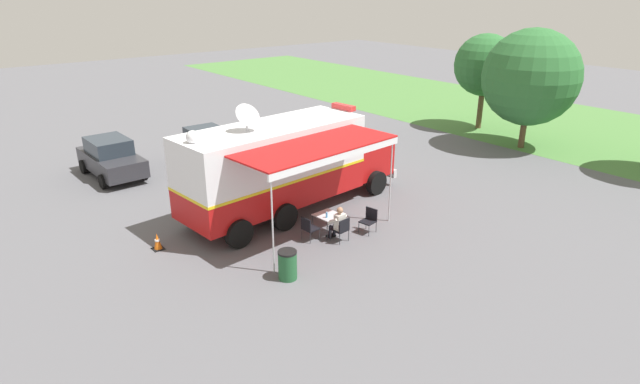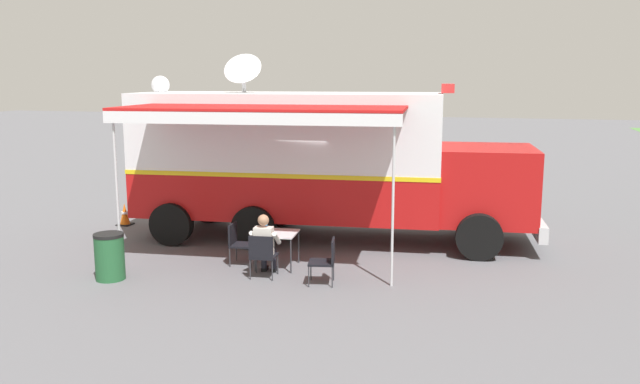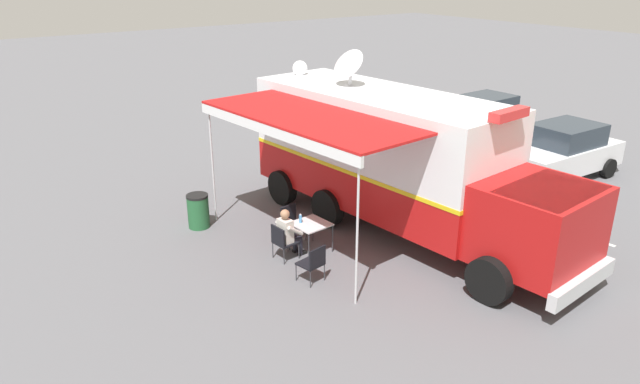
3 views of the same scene
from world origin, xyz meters
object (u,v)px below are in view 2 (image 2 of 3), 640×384
object	(u,v)px
seated_responder	(265,243)
traffic_cone	(125,215)
car_behind_truck	(379,165)
command_truck	(319,159)
car_far_corner	(272,157)
water_bottle	(266,229)
folding_chair_beside_table	(238,240)
folding_chair_at_table	(263,253)
trash_bin	(110,256)
folding_chair_spare_by_truck	(327,258)
folding_table	(277,235)

from	to	relation	value
seated_responder	traffic_cone	world-z (taller)	seated_responder
traffic_cone	car_behind_truck	world-z (taller)	car_behind_truck
command_truck	car_far_corner	world-z (taller)	command_truck
water_bottle	folding_chair_beside_table	size ratio (longest dim) A/B	0.26
folding_chair_at_table	trash_bin	bearing A→B (deg)	-73.77
folding_chair_beside_table	trash_bin	world-z (taller)	trash_bin
seated_responder	command_truck	bearing A→B (deg)	175.69
folding_chair_at_table	seated_responder	bearing A→B (deg)	-174.97
car_behind_truck	car_far_corner	xyz separation A→B (m)	(-1.24, -4.30, 0.00)
folding_chair_beside_table	trash_bin	xyz separation A→B (m)	(1.61, -2.01, -0.06)
folding_chair_spare_by_truck	folding_chair_beside_table	bearing A→B (deg)	-110.46
command_truck	traffic_cone	world-z (taller)	command_truck
water_bottle	command_truck	bearing A→B (deg)	172.13
traffic_cone	car_behind_truck	size ratio (longest dim) A/B	0.14
folding_table	folding_chair_at_table	world-z (taller)	folding_chair_at_table
water_bottle	folding_chair_at_table	xyz separation A→B (m)	(0.62, 0.15, -0.32)
command_truck	traffic_cone	bearing A→B (deg)	-90.54
folding_chair_at_table	folding_chair_spare_by_truck	world-z (taller)	same
folding_chair_spare_by_truck	car_behind_truck	bearing A→B (deg)	-175.25
folding_table	traffic_cone	distance (m)	5.78
folding_table	water_bottle	bearing A→B (deg)	-45.12
folding_chair_spare_by_truck	traffic_cone	distance (m)	7.26
folding_chair_beside_table	folding_chair_spare_by_truck	size ratio (longest dim) A/B	1.00
water_bottle	car_far_corner	distance (m)	11.60
folding_chair_beside_table	car_behind_truck	distance (m)	9.68
command_truck	seated_responder	size ratio (longest dim) A/B	7.73
folding_chair_spare_by_truck	seated_responder	bearing A→B (deg)	-98.46
traffic_cone	car_behind_truck	bearing A→B (deg)	141.51
water_bottle	folding_chair_at_table	world-z (taller)	water_bottle
folding_chair_beside_table	seated_responder	size ratio (longest dim) A/B	0.70
traffic_cone	car_far_corner	size ratio (longest dim) A/B	0.14
folding_chair_beside_table	traffic_cone	xyz separation A→B (m)	(-2.61, -4.31, -0.23)
folding_chair_at_table	car_far_corner	xyz separation A→B (m)	(-11.61, -3.88, 0.37)
command_truck	folding_table	bearing A→B (deg)	-4.44
folding_chair_at_table	car_far_corner	distance (m)	12.24
command_truck	folding_table	distance (m)	2.85
folding_chair_at_table	trash_bin	distance (m)	2.95
folding_table	folding_chair_beside_table	world-z (taller)	folding_chair_beside_table
folding_table	seated_responder	size ratio (longest dim) A/B	0.69
command_truck	folding_chair_beside_table	bearing A→B (deg)	-22.27
folding_table	car_behind_truck	xyz separation A→B (m)	(-9.57, 0.40, 0.21)
command_truck	car_far_corner	distance (m)	9.29
folding_chair_spare_by_truck	traffic_cone	world-z (taller)	folding_chair_spare_by_truck
car_behind_truck	folding_chair_beside_table	bearing A→B (deg)	-7.42
trash_bin	car_behind_truck	distance (m)	11.67
trash_bin	folding_chair_spare_by_truck	bearing A→B (deg)	101.26
seated_responder	car_far_corner	bearing A→B (deg)	-161.32
trash_bin	folding_chair_at_table	bearing A→B (deg)	106.23
folding_table	traffic_cone	bearing A→B (deg)	-116.67
traffic_cone	car_far_corner	distance (m)	8.34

